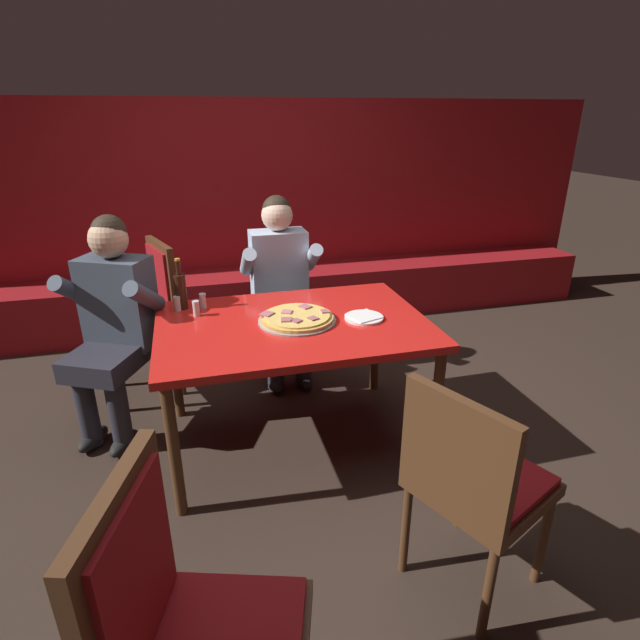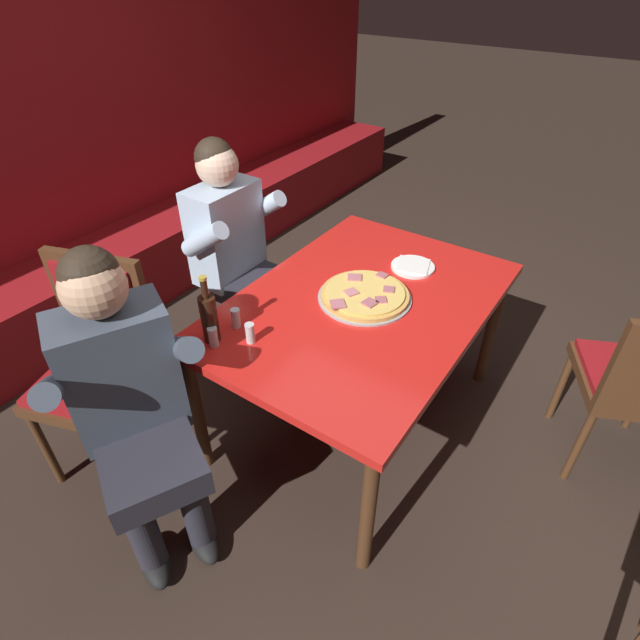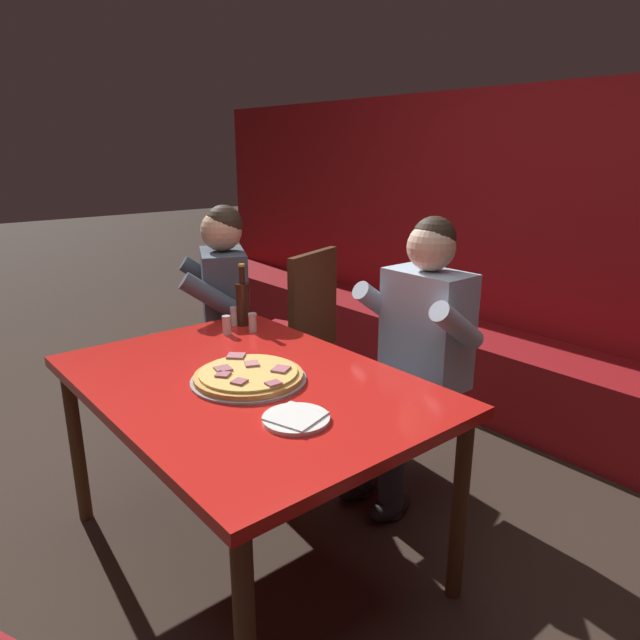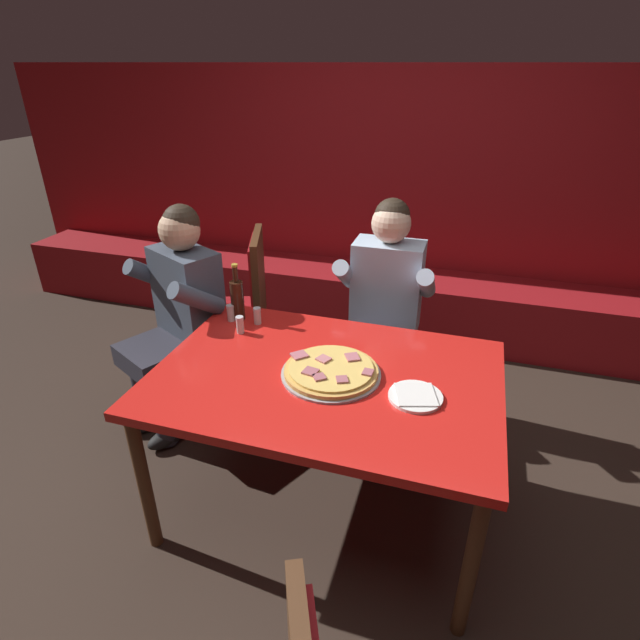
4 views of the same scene
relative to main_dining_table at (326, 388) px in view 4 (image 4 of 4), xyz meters
The scene contains 13 objects.
ground_plane 0.68m from the main_dining_table, ahead, with size 24.00×24.00×0.00m, color #33261E.
booth_wall_panel 2.20m from the main_dining_table, 90.00° to the left, with size 6.80×0.16×1.90m, color maroon.
booth_bench 1.91m from the main_dining_table, 90.00° to the left, with size 6.46×0.48×0.46m, color maroon.
main_dining_table is the anchor object (origin of this frame).
pizza 0.09m from the main_dining_table, ahead, with size 0.42×0.42×0.05m.
plate_white_paper 0.39m from the main_dining_table, ahead, with size 0.21×0.21×0.02m.
beer_bottle 0.69m from the main_dining_table, 147.98° to the left, with size 0.07×0.07×0.29m.
shaker_parmesan 0.68m from the main_dining_table, 151.60° to the left, with size 0.04×0.04×0.09m.
shaker_black_pepper 0.57m from the main_dining_table, 143.86° to the left, with size 0.04×0.04×0.09m.
shaker_red_pepper_flakes 0.55m from the main_dining_table, 156.13° to the left, with size 0.04×0.04×0.09m.
diner_seated_blue_shirt 0.82m from the main_dining_table, 83.61° to the left, with size 0.53×0.53×1.27m.
dining_chair_near_right 1.16m from the main_dining_table, 133.52° to the left, with size 0.56×0.56×1.02m.
diner_standing_companion 1.03m from the main_dining_table, 158.08° to the left, with size 0.61×0.63×1.27m.
Camera 4 is at (0.49, -1.67, 1.90)m, focal length 28.00 mm.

